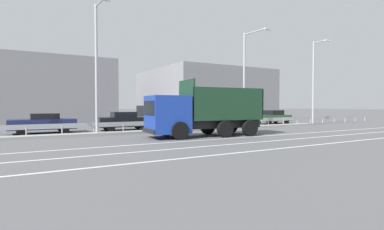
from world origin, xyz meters
name	(u,v)px	position (x,y,z in m)	size (l,w,h in m)	color
ground_plane	(199,134)	(0.00, 0.00, 0.00)	(320.00, 320.00, 0.00)	#565659
lane_strip_0	(223,139)	(-0.34, -3.20, 0.00)	(54.29, 0.16, 0.01)	silver
lane_strip_1	(248,143)	(-0.34, -5.46, 0.00)	(54.29, 0.16, 0.01)	silver
lane_strip_2	(282,148)	(-0.34, -7.78, 0.00)	(54.29, 0.16, 0.01)	silver
median_island	(181,130)	(0.00, 2.68, 0.09)	(29.86, 1.10, 0.18)	gray
median_guardrail	(174,123)	(0.00, 3.83, 0.57)	(54.29, 0.09, 0.78)	#9EA0A5
dump_truck	(192,116)	(-1.36, -1.30, 1.32)	(7.78, 3.21, 3.56)	#19389E
median_road_sign	(235,114)	(5.28, 2.68, 1.21)	(0.72, 0.16, 2.30)	white
street_lamp_1	(97,63)	(-6.28, 2.44, 4.74)	(0.71, 2.06, 8.56)	#ADADB2
street_lamp_2	(246,74)	(6.19, 2.32, 4.66)	(0.71, 2.80, 8.23)	#ADADB2
street_lamp_3	(314,79)	(15.42, 2.56, 4.70)	(0.71, 1.89, 8.52)	#ADADB2
parked_car_2	(43,123)	(-9.24, 6.13, 0.74)	(4.35, 2.04, 1.42)	navy
parked_car_3	(125,121)	(-3.39, 5.79, 0.76)	(4.31, 2.22, 1.48)	black
parked_car_4	(185,119)	(2.44, 6.32, 0.75)	(4.94, 2.23, 1.49)	gray
parked_car_5	(236,118)	(8.48, 6.47, 0.68)	(4.06, 1.98, 1.31)	silver
parked_car_6	(273,117)	(13.22, 6.10, 0.74)	(4.24, 1.80, 1.47)	#335B33
background_building_0	(28,90)	(-9.65, 22.87, 3.78)	(18.69, 10.35, 7.56)	gray
background_building_1	(203,95)	(13.41, 20.41, 3.53)	(15.42, 15.62, 7.07)	gray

